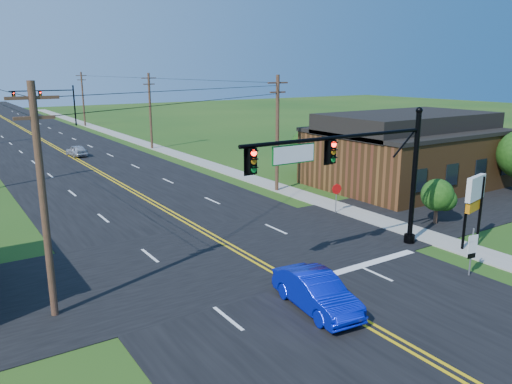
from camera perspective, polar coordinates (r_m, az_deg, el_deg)
ground at (r=18.28m, az=18.61°, el=-17.79°), size 260.00×260.00×0.00m
road_main at (r=61.28m, az=-21.03°, el=4.12°), size 16.00×220.00×0.04m
road_cross at (r=26.44m, az=-2.28°, el=-6.89°), size 70.00×10.00×0.04m
sidewalk at (r=55.21m, az=-8.00°, el=3.95°), size 2.00×160.00×0.08m
signal_mast_main at (r=24.67m, az=11.19°, el=2.77°), size 11.30×0.60×7.48m
signal_mast_far at (r=90.97m, az=-22.79°, el=9.72°), size 10.98×0.60×7.48m
brick_building at (r=43.13m, az=16.70°, el=3.88°), size 14.20×11.20×4.70m
utility_pole_left_a at (r=20.03m, az=-23.17°, el=-0.73°), size 1.80×0.28×9.00m
utility_pole_right_a at (r=38.77m, az=2.45°, el=6.92°), size 1.80×0.28×9.00m
utility_pole_right_b at (r=61.66m, az=-12.00°, el=9.20°), size 1.80×0.28×9.00m
utility_pole_right_c at (r=90.19m, az=-19.16°, el=10.11°), size 1.80×0.28×9.00m
tree_right_back at (r=45.94m, az=5.80°, el=5.27°), size 3.00×3.00×4.10m
shrub_corner at (r=32.68m, az=20.03°, el=-0.33°), size 2.00×2.00×2.86m
blue_car at (r=20.35m, az=6.91°, el=-11.35°), size 2.05×4.66×1.49m
distant_car at (r=58.87m, az=-19.82°, el=4.45°), size 1.85×3.75×1.23m
route_sign at (r=25.14m, az=23.46°, el=-5.96°), size 0.58×0.13×2.32m
stop_sign at (r=33.50m, az=9.19°, el=-0.01°), size 0.72×0.16×2.03m
pylon_sign at (r=28.67m, az=23.73°, el=-0.41°), size 1.94×0.70×3.97m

